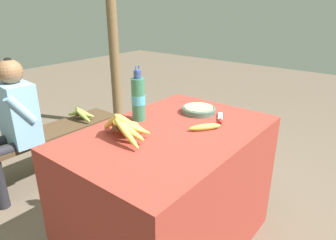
{
  "coord_description": "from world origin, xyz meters",
  "views": [
    {
      "loc": [
        -1.19,
        -0.93,
        1.45
      ],
      "look_at": [
        0.04,
        0.05,
        0.83
      ],
      "focal_mm": 32.0,
      "sensor_mm": 36.0,
      "label": 1
    }
  ],
  "objects_px": {
    "loose_banana_front": "(205,127)",
    "support_post_far": "(113,32)",
    "banana_bunch_green": "(81,113)",
    "banana_bunch_ripe": "(123,125)",
    "seated_vendor": "(12,120)",
    "serving_bowl": "(199,109)",
    "knife": "(220,119)",
    "wooden_bench": "(38,143)",
    "water_bottle": "(138,98)"
  },
  "relations": [
    {
      "from": "knife",
      "to": "wooden_bench",
      "type": "relative_size",
      "value": 0.11
    },
    {
      "from": "serving_bowl",
      "to": "wooden_bench",
      "type": "xyz_separation_m",
      "value": [
        -0.45,
        1.28,
        -0.45
      ]
    },
    {
      "from": "banana_bunch_ripe",
      "to": "water_bottle",
      "type": "height_order",
      "value": "water_bottle"
    },
    {
      "from": "serving_bowl",
      "to": "water_bottle",
      "type": "xyz_separation_m",
      "value": [
        -0.33,
        0.21,
        0.11
      ]
    },
    {
      "from": "serving_bowl",
      "to": "loose_banana_front",
      "type": "distance_m",
      "value": 0.28
    },
    {
      "from": "banana_bunch_green",
      "to": "wooden_bench",
      "type": "bearing_deg",
      "value": 179.46
    },
    {
      "from": "loose_banana_front",
      "to": "banana_bunch_green",
      "type": "height_order",
      "value": "loose_banana_front"
    },
    {
      "from": "seated_vendor",
      "to": "water_bottle",
      "type": "bearing_deg",
      "value": 111.44
    },
    {
      "from": "loose_banana_front",
      "to": "wooden_bench",
      "type": "bearing_deg",
      "value": 99.19
    },
    {
      "from": "banana_bunch_ripe",
      "to": "support_post_far",
      "type": "xyz_separation_m",
      "value": [
        1.4,
        1.62,
        0.28
      ]
    },
    {
      "from": "water_bottle",
      "to": "support_post_far",
      "type": "distance_m",
      "value": 1.91
    },
    {
      "from": "serving_bowl",
      "to": "banana_bunch_ripe",
      "type": "bearing_deg",
      "value": 169.85
    },
    {
      "from": "knife",
      "to": "banana_bunch_green",
      "type": "height_order",
      "value": "knife"
    },
    {
      "from": "serving_bowl",
      "to": "knife",
      "type": "bearing_deg",
      "value": -102.45
    },
    {
      "from": "knife",
      "to": "seated_vendor",
      "type": "xyz_separation_m",
      "value": [
        -0.59,
        1.43,
        -0.17
      ]
    },
    {
      "from": "banana_bunch_ripe",
      "to": "serving_bowl",
      "type": "xyz_separation_m",
      "value": [
        0.56,
        -0.1,
        -0.05
      ]
    },
    {
      "from": "serving_bowl",
      "to": "loose_banana_front",
      "type": "bearing_deg",
      "value": -139.51
    },
    {
      "from": "banana_bunch_ripe",
      "to": "knife",
      "type": "bearing_deg",
      "value": -28.23
    },
    {
      "from": "water_bottle",
      "to": "seated_vendor",
      "type": "relative_size",
      "value": 0.3
    },
    {
      "from": "water_bottle",
      "to": "banana_bunch_green",
      "type": "height_order",
      "value": "water_bottle"
    },
    {
      "from": "seated_vendor",
      "to": "support_post_far",
      "type": "bearing_deg",
      "value": -156.94
    },
    {
      "from": "water_bottle",
      "to": "seated_vendor",
      "type": "xyz_separation_m",
      "value": [
        -0.3,
        1.04,
        -0.3
      ]
    },
    {
      "from": "seated_vendor",
      "to": "wooden_bench",
      "type": "bearing_deg",
      "value": -165.86
    },
    {
      "from": "banana_bunch_green",
      "to": "water_bottle",
      "type": "bearing_deg",
      "value": -106.6
    },
    {
      "from": "serving_bowl",
      "to": "water_bottle",
      "type": "distance_m",
      "value": 0.41
    },
    {
      "from": "wooden_bench",
      "to": "banana_bunch_green",
      "type": "bearing_deg",
      "value": -0.54
    },
    {
      "from": "serving_bowl",
      "to": "banana_bunch_green",
      "type": "bearing_deg",
      "value": 90.47
    },
    {
      "from": "wooden_bench",
      "to": "support_post_far",
      "type": "relative_size",
      "value": 0.65
    },
    {
      "from": "banana_bunch_ripe",
      "to": "seated_vendor",
      "type": "height_order",
      "value": "seated_vendor"
    },
    {
      "from": "water_bottle",
      "to": "wooden_bench",
      "type": "bearing_deg",
      "value": 96.64
    },
    {
      "from": "banana_bunch_ripe",
      "to": "loose_banana_front",
      "type": "bearing_deg",
      "value": -39.19
    },
    {
      "from": "loose_banana_front",
      "to": "wooden_bench",
      "type": "relative_size",
      "value": 0.12
    },
    {
      "from": "loose_banana_front",
      "to": "water_bottle",
      "type": "bearing_deg",
      "value": 105.85
    },
    {
      "from": "loose_banana_front",
      "to": "support_post_far",
      "type": "xyz_separation_m",
      "value": [
        1.05,
        1.9,
        0.33
      ]
    },
    {
      "from": "knife",
      "to": "banana_bunch_green",
      "type": "relative_size",
      "value": 0.54
    },
    {
      "from": "wooden_bench",
      "to": "banana_bunch_green",
      "type": "distance_m",
      "value": 0.46
    },
    {
      "from": "water_bottle",
      "to": "banana_bunch_green",
      "type": "relative_size",
      "value": 1.04
    },
    {
      "from": "seated_vendor",
      "to": "support_post_far",
      "type": "height_order",
      "value": "support_post_far"
    },
    {
      "from": "water_bottle",
      "to": "loose_banana_front",
      "type": "xyz_separation_m",
      "value": [
        0.11,
        -0.4,
        -0.12
      ]
    },
    {
      "from": "serving_bowl",
      "to": "knife",
      "type": "height_order",
      "value": "serving_bowl"
    },
    {
      "from": "banana_bunch_ripe",
      "to": "water_bottle",
      "type": "distance_m",
      "value": 0.27
    },
    {
      "from": "banana_bunch_ripe",
      "to": "water_bottle",
      "type": "bearing_deg",
      "value": 25.64
    },
    {
      "from": "water_bottle",
      "to": "knife",
      "type": "bearing_deg",
      "value": -53.87
    },
    {
      "from": "banana_bunch_ripe",
      "to": "knife",
      "type": "distance_m",
      "value": 0.6
    },
    {
      "from": "banana_bunch_ripe",
      "to": "knife",
      "type": "relative_size",
      "value": 2.03
    },
    {
      "from": "banana_bunch_ripe",
      "to": "banana_bunch_green",
      "type": "bearing_deg",
      "value": 64.83
    },
    {
      "from": "banana_bunch_ripe",
      "to": "banana_bunch_green",
      "type": "xyz_separation_m",
      "value": [
        0.55,
        1.17,
        -0.36
      ]
    },
    {
      "from": "banana_bunch_green",
      "to": "loose_banana_front",
      "type": "bearing_deg",
      "value": -97.96
    },
    {
      "from": "knife",
      "to": "seated_vendor",
      "type": "height_order",
      "value": "seated_vendor"
    },
    {
      "from": "knife",
      "to": "wooden_bench",
      "type": "distance_m",
      "value": 1.58
    }
  ]
}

